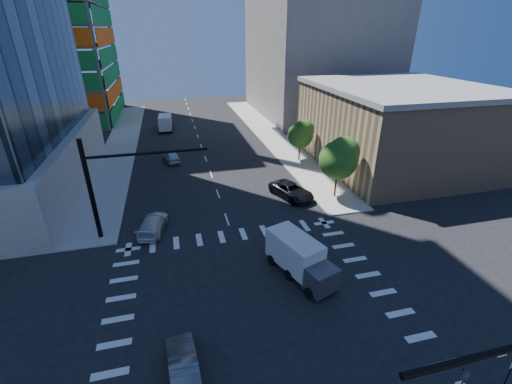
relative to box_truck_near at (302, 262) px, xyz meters
name	(u,v)px	position (x,y,z in m)	size (l,w,h in m)	color
ground	(257,305)	(-4.01, -2.16, -1.30)	(160.00, 160.00, 0.00)	black
road_markings	(257,305)	(-4.01, -2.16, -1.29)	(20.00, 20.00, 0.01)	silver
sidewalk_ne	(269,134)	(8.49, 37.84, -1.22)	(5.00, 60.00, 0.15)	gray
sidewalk_nw	(121,144)	(-16.51, 37.84, -1.22)	(5.00, 60.00, 0.15)	gray
commercial_building	(397,125)	(20.99, 19.84, 4.01)	(20.50, 22.50, 10.60)	#A3825E
bg_building_ne	(317,45)	(22.99, 52.84, 12.70)	(24.00, 30.00, 28.00)	#69635F
signal_mast_nw	(108,180)	(-14.01, 9.34, 4.19)	(10.20, 0.40, 9.00)	black
tree_south	(340,157)	(8.62, 11.74, 3.39)	(4.16, 4.16, 6.82)	#382316
tree_north	(301,133)	(8.92, 23.74, 2.69)	(3.54, 3.52, 5.78)	#382316
no_parking_sign	(509,373)	(6.69, -11.16, 0.08)	(0.30, 0.06, 2.20)	black
car_nb_far	(291,191)	(3.78, 12.99, -0.51)	(2.61, 5.66, 1.57)	black
car_sb_near	(153,224)	(-10.95, 9.40, -0.57)	(2.05, 5.05, 1.47)	silver
car_sb_mid	(171,156)	(-8.79, 27.93, -0.54)	(1.80, 4.47, 1.52)	#B7BBBF
car_sb_cross	(183,365)	(-9.09, -6.15, -0.59)	(1.50, 4.30, 1.42)	#56575C
box_truck_near	(302,262)	(0.00, 0.00, 0.00)	(4.06, 6.07, 2.94)	black
box_truck_far	(166,123)	(-9.29, 45.41, -0.02)	(2.58, 5.59, 2.88)	black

